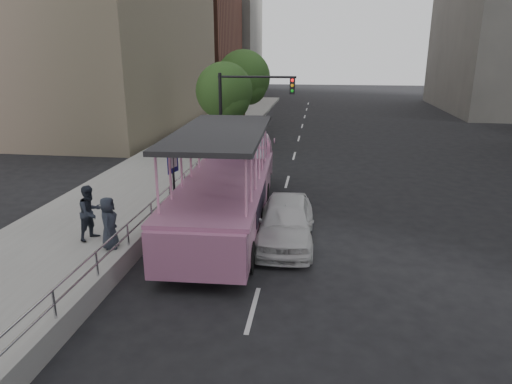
{
  "coord_description": "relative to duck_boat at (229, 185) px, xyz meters",
  "views": [
    {
      "loc": [
        2.49,
        -12.12,
        6.32
      ],
      "look_at": [
        0.38,
        3.02,
        1.58
      ],
      "focal_mm": 32.0,
      "sensor_mm": 36.0,
      "label": 1
    }
  ],
  "objects": [
    {
      "name": "ground",
      "position": [
        0.84,
        -4.31,
        -1.41
      ],
      "size": [
        160.0,
        160.0,
        0.0
      ],
      "primitive_type": "plane",
      "color": "black"
    },
    {
      "name": "duck_boat",
      "position": [
        0.0,
        0.0,
        0.0
      ],
      "size": [
        3.25,
        11.53,
        3.79
      ],
      "color": "black",
      "rests_on": "ground"
    },
    {
      "name": "kerb_wall",
      "position": [
        -2.28,
        -2.31,
        -0.93
      ],
      "size": [
        0.24,
        30.0,
        0.36
      ],
      "primitive_type": "cube",
      "color": "#9D9D98",
      "rests_on": "sidewalk"
    },
    {
      "name": "pedestrian_mid",
      "position": [
        -4.03,
        -3.17,
        -0.18
      ],
      "size": [
        0.98,
        1.09,
        1.85
      ],
      "primitive_type": "imported",
      "rotation": [
        0.0,
        0.0,
        1.2
      ],
      "color": "#262C37",
      "rests_on": "sidewalk"
    },
    {
      "name": "parking_sign",
      "position": [
        -1.88,
        -0.9,
        0.49
      ],
      "size": [
        0.2,
        0.68,
        3.08
      ],
      "color": "black",
      "rests_on": "ground"
    },
    {
      "name": "guardrail",
      "position": [
        -2.28,
        -2.31,
        -0.26
      ],
      "size": [
        0.07,
        22.0,
        0.71
      ],
      "color": "#BABABF",
      "rests_on": "kerb_wall"
    },
    {
      "name": "street_tree_near",
      "position": [
        -2.46,
        11.62,
        2.41
      ],
      "size": [
        3.52,
        3.52,
        5.72
      ],
      "color": "#3D2D1B",
      "rests_on": "ground"
    },
    {
      "name": "traffic_signal",
      "position": [
        -0.86,
        8.19,
        2.09
      ],
      "size": [
        4.2,
        0.32,
        5.2
      ],
      "color": "black",
      "rests_on": "ground"
    },
    {
      "name": "sidewalk",
      "position": [
        -4.91,
        5.69,
        -1.26
      ],
      "size": [
        5.5,
        80.0,
        0.3
      ],
      "primitive_type": "cube",
      "color": "#A1A19C",
      "rests_on": "ground"
    },
    {
      "name": "pedestrian_far",
      "position": [
        -3.11,
        -3.77,
        -0.27
      ],
      "size": [
        0.7,
        0.92,
        1.68
      ],
      "primitive_type": "imported",
      "rotation": [
        0.0,
        0.0,
        1.79
      ],
      "color": "#262C37",
      "rests_on": "sidewalk"
    },
    {
      "name": "car",
      "position": [
        2.34,
        -1.95,
        -0.62
      ],
      "size": [
        1.98,
        4.67,
        1.58
      ],
      "primitive_type": "imported",
      "rotation": [
        0.0,
        0.0,
        0.03
      ],
      "color": "silver",
      "rests_on": "ground"
    },
    {
      "name": "midrise_stone_b",
      "position": [
        -15.16,
        59.69,
        8.59
      ],
      "size": [
        16.0,
        14.0,
        20.0
      ],
      "primitive_type": "cube",
      "color": "gray",
      "rests_on": "ground"
    },
    {
      "name": "street_tree_far",
      "position": [
        -2.26,
        17.62,
        2.9
      ],
      "size": [
        3.97,
        3.97,
        6.45
      ],
      "color": "#3D2D1B",
      "rests_on": "ground"
    }
  ]
}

